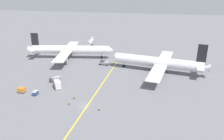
# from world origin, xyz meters

# --- Properties ---
(ground_plane) EXTENTS (600.00, 600.00, 0.00)m
(ground_plane) POSITION_xyz_m (0.00, 0.00, 0.00)
(ground_plane) COLOR slate
(taxiway_stripe) EXTENTS (5.00, 119.93, 0.01)m
(taxiway_stripe) POSITION_xyz_m (1.32, 10.00, 0.00)
(taxiway_stripe) COLOR yellow
(taxiway_stripe) RESTS_ON ground
(airliner_at_gate_left) EXTENTS (52.83, 45.97, 15.58)m
(airliner_at_gate_left) POSITION_xyz_m (-27.11, 54.67, 5.39)
(airliner_at_gate_left) COLOR white
(airliner_at_gate_left) RESTS_ON ground
(airliner_being_pushed) EXTENTS (51.12, 49.66, 16.52)m
(airliner_being_pushed) POSITION_xyz_m (26.64, 42.28, 4.99)
(airliner_being_pushed) COLOR silver
(airliner_being_pushed) RESTS_ON ground
(pushback_tug) EXTENTS (8.90, 3.71, 2.95)m
(pushback_tug) POSITION_xyz_m (-3.51, 46.97, 1.25)
(pushback_tug) COLOR gray
(pushback_tug) RESTS_ON ground
(gse_container_dolly_flat) EXTENTS (3.23, 2.24, 2.15)m
(gse_container_dolly_flat) POSITION_xyz_m (-29.76, 5.56, 1.17)
(gse_container_dolly_flat) COLOR slate
(gse_container_dolly_flat) RESTS_ON ground
(gse_fuel_bowser_stubby) EXTENTS (4.33, 5.10, 2.40)m
(gse_fuel_bowser_stubby) POSITION_xyz_m (-21.02, 19.20, 1.33)
(gse_fuel_bowser_stubby) COLOR gray
(gse_fuel_bowser_stubby) RESTS_ON ground
(gse_catering_truck_tall) EXTENTS (5.36, 6.14, 3.50)m
(gse_catering_truck_tall) POSITION_xyz_m (-16.75, 12.84, 1.76)
(gse_catering_truck_tall) COLOR red
(gse_catering_truck_tall) RESTS_ON ground
(gse_baggage_cart_near_cluster) EXTENTS (1.65, 2.77, 1.71)m
(gse_baggage_cart_near_cluster) POSITION_xyz_m (-22.83, 4.63, 0.86)
(gse_baggage_cart_near_cluster) COLOR #2D5199
(gse_baggage_cart_near_cluster) RESTS_ON ground
(ground_crew_ramp_agent_by_cones) EXTENTS (0.36, 0.36, 1.74)m
(ground_crew_ramp_agent_by_cones) POSITION_xyz_m (6.28, -1.98, 0.91)
(ground_crew_ramp_agent_by_cones) COLOR black
(ground_crew_ramp_agent_by_cones) RESTS_ON ground
(ground_crew_wing_walker_right) EXTENTS (0.36, 0.36, 1.60)m
(ground_crew_wing_walker_right) POSITION_xyz_m (-5.74, 4.41, 0.83)
(ground_crew_wing_walker_right) COLOR black
(ground_crew_wing_walker_right) RESTS_ON ground
(ground_crew_marshaller_foreground) EXTENTS (0.49, 0.36, 1.64)m
(ground_crew_marshaller_foreground) POSITION_xyz_m (-5.97, -0.30, 0.85)
(ground_crew_marshaller_foreground) COLOR #4C4C51
(ground_crew_marshaller_foreground) RESTS_ON ground
(jet_bridge) EXTENTS (5.52, 16.99, 6.11)m
(jet_bridge) POSITION_xyz_m (-22.12, 82.70, 4.33)
(jet_bridge) COLOR #B7B7BC
(jet_bridge) RESTS_ON ground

